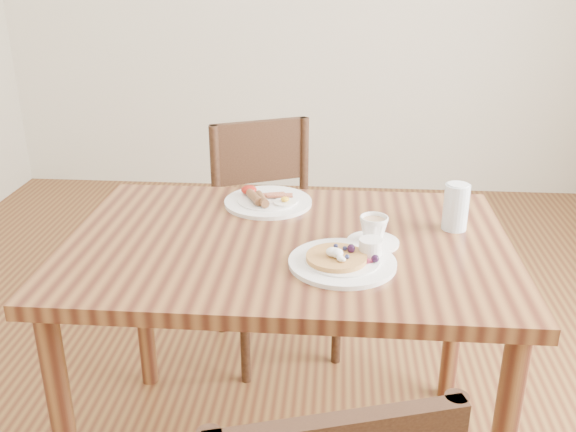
{
  "coord_description": "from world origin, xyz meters",
  "views": [
    {
      "loc": [
        0.13,
        -1.58,
        1.48
      ],
      "look_at": [
        0.0,
        0.0,
        0.82
      ],
      "focal_mm": 40.0,
      "sensor_mm": 36.0,
      "label": 1
    }
  ],
  "objects_px": {
    "breakfast_plate": "(267,201)",
    "teacup_saucer": "(373,232)",
    "pancake_plate": "(344,259)",
    "chair_far": "(271,228)",
    "water_glass": "(456,207)",
    "dining_table": "(288,272)"
  },
  "relations": [
    {
      "from": "breakfast_plate",
      "to": "teacup_saucer",
      "type": "relative_size",
      "value": 1.93
    },
    {
      "from": "pancake_plate",
      "to": "chair_far",
      "type": "bearing_deg",
      "value": 108.81
    },
    {
      "from": "pancake_plate",
      "to": "water_glass",
      "type": "distance_m",
      "value": 0.4
    },
    {
      "from": "dining_table",
      "to": "water_glass",
      "type": "height_order",
      "value": "water_glass"
    },
    {
      "from": "water_glass",
      "to": "chair_far",
      "type": "bearing_deg",
      "value": 136.8
    },
    {
      "from": "chair_far",
      "to": "pancake_plate",
      "type": "height_order",
      "value": "chair_far"
    },
    {
      "from": "chair_far",
      "to": "water_glass",
      "type": "distance_m",
      "value": 0.86
    },
    {
      "from": "breakfast_plate",
      "to": "water_glass",
      "type": "height_order",
      "value": "water_glass"
    },
    {
      "from": "pancake_plate",
      "to": "teacup_saucer",
      "type": "bearing_deg",
      "value": 59.19
    },
    {
      "from": "pancake_plate",
      "to": "breakfast_plate",
      "type": "distance_m",
      "value": 0.46
    },
    {
      "from": "chair_far",
      "to": "water_glass",
      "type": "height_order",
      "value": "water_glass"
    },
    {
      "from": "teacup_saucer",
      "to": "pancake_plate",
      "type": "bearing_deg",
      "value": -120.81
    },
    {
      "from": "teacup_saucer",
      "to": "water_glass",
      "type": "relative_size",
      "value": 1.07
    },
    {
      "from": "breakfast_plate",
      "to": "water_glass",
      "type": "relative_size",
      "value": 2.06
    },
    {
      "from": "dining_table",
      "to": "breakfast_plate",
      "type": "xyz_separation_m",
      "value": [
        -0.09,
        0.26,
        0.11
      ]
    },
    {
      "from": "teacup_saucer",
      "to": "water_glass",
      "type": "xyz_separation_m",
      "value": [
        0.23,
        0.12,
        0.03
      ]
    },
    {
      "from": "water_glass",
      "to": "teacup_saucer",
      "type": "bearing_deg",
      "value": -152.7
    },
    {
      "from": "pancake_plate",
      "to": "breakfast_plate",
      "type": "xyz_separation_m",
      "value": [
        -0.24,
        0.39,
        -0.0
      ]
    },
    {
      "from": "dining_table",
      "to": "pancake_plate",
      "type": "relative_size",
      "value": 4.44
    },
    {
      "from": "pancake_plate",
      "to": "teacup_saucer",
      "type": "relative_size",
      "value": 1.93
    },
    {
      "from": "pancake_plate",
      "to": "teacup_saucer",
      "type": "height_order",
      "value": "teacup_saucer"
    },
    {
      "from": "teacup_saucer",
      "to": "water_glass",
      "type": "bearing_deg",
      "value": 27.3
    }
  ]
}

